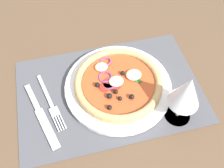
{
  "coord_description": "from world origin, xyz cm",
  "views": [
    {
      "loc": [
        8.32,
        36.27,
        55.85
      ],
      "look_at": [
        -0.71,
        0.0,
        2.81
      ],
      "focal_mm": 40.9,
      "sensor_mm": 36.0,
      "label": 1
    }
  ],
  "objects": [
    {
      "name": "wine_glass",
      "position": [
        -14.47,
        11.07,
        10.21
      ],
      "size": [
        7.2,
        7.2,
        14.9
      ],
      "color": "silver",
      "rests_on": "ground_plane"
    },
    {
      "name": "plate",
      "position": [
        -2.36,
        -0.28,
        1.1
      ],
      "size": [
        27.7,
        27.7,
        1.41
      ],
      "primitive_type": "cylinder",
      "color": "white",
      "rests_on": "placemat"
    },
    {
      "name": "placemat",
      "position": [
        0.0,
        0.0,
        0.2
      ],
      "size": [
        47.49,
        31.23,
        0.4
      ],
      "primitive_type": "cube",
      "color": "#4C4C51",
      "rests_on": "ground_plane"
    },
    {
      "name": "knife",
      "position": [
        17.98,
        3.45,
        0.65
      ],
      "size": [
        7.19,
        19.66,
        0.62
      ],
      "rotation": [
        0.0,
        0.0,
        1.86
      ],
      "color": "silver",
      "rests_on": "placemat"
    },
    {
      "name": "pizza",
      "position": [
        -2.33,
        -0.31,
        2.9
      ],
      "size": [
        22.58,
        22.58,
        2.7
      ],
      "color": "tan",
      "rests_on": "plate"
    },
    {
      "name": "ground_plane",
      "position": [
        0.0,
        0.0,
        -1.2
      ],
      "size": [
        190.0,
        140.0,
        2.4
      ],
      "primitive_type": "cube",
      "color": "brown"
    },
    {
      "name": "fork",
      "position": [
        15.25,
        0.88,
        0.62
      ],
      "size": [
        5.71,
        17.85,
        0.44
      ],
      "rotation": [
        0.0,
        0.0,
        1.81
      ],
      "color": "silver",
      "rests_on": "placemat"
    }
  ]
}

